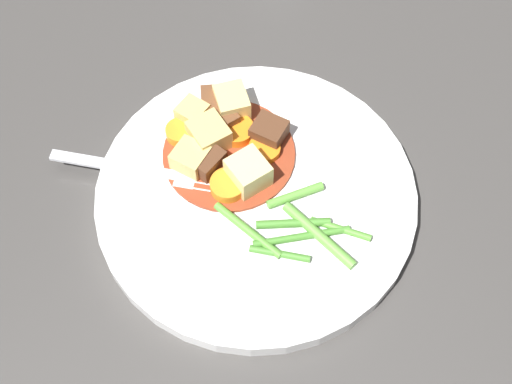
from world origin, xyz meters
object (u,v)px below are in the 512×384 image
(potato_chunk_0, at_px, (209,136))
(potato_chunk_4, at_px, (193,115))
(carrot_slice_0, at_px, (181,133))
(carrot_slice_1, at_px, (237,131))
(meat_chunk_1, at_px, (269,132))
(fork, at_px, (152,172))
(potato_chunk_1, at_px, (232,104))
(meat_chunk_0, at_px, (215,102))
(carrot_slice_3, at_px, (264,150))
(potato_chunk_2, at_px, (250,172))
(meat_chunk_2, at_px, (207,162))
(potato_chunk_3, at_px, (191,159))
(dinner_plate, at_px, (256,197))
(meat_chunk_3, at_px, (220,121))
(carrot_slice_2, at_px, (228,186))

(potato_chunk_0, bearing_deg, potato_chunk_4, 1.69)
(carrot_slice_0, distance_m, carrot_slice_1, 0.05)
(potato_chunk_0, relative_size, meat_chunk_1, 1.15)
(carrot_slice_1, relative_size, fork, 0.23)
(potato_chunk_1, bearing_deg, meat_chunk_1, -163.27)
(potato_chunk_1, distance_m, meat_chunk_0, 0.02)
(carrot_slice_0, height_order, carrot_slice_3, carrot_slice_0)
(potato_chunk_2, bearing_deg, potato_chunk_4, 7.49)
(carrot_slice_3, bearing_deg, meat_chunk_2, 75.06)
(carrot_slice_0, bearing_deg, potato_chunk_1, -91.10)
(meat_chunk_2, bearing_deg, potato_chunk_4, -15.85)
(meat_chunk_0, bearing_deg, potato_chunk_0, 141.72)
(meat_chunk_0, bearing_deg, potato_chunk_1, -140.40)
(carrot_slice_0, relative_size, potato_chunk_3, 0.94)
(dinner_plate, bearing_deg, potato_chunk_2, -5.81)
(dinner_plate, bearing_deg, potato_chunk_3, 32.24)
(carrot_slice_0, height_order, meat_chunk_3, meat_chunk_3)
(potato_chunk_1, bearing_deg, carrot_slice_1, 157.90)
(carrot_slice_0, height_order, potato_chunk_4, potato_chunk_4)
(fork, bearing_deg, dinner_plate, -133.93)
(meat_chunk_2, bearing_deg, meat_chunk_1, -92.63)
(carrot_slice_3, bearing_deg, meat_chunk_3, 23.09)
(carrot_slice_1, bearing_deg, potato_chunk_3, 97.20)
(carrot_slice_2, bearing_deg, carrot_slice_0, 6.19)
(carrot_slice_1, xyz_separation_m, potato_chunk_0, (0.01, 0.03, 0.01))
(carrot_slice_1, xyz_separation_m, potato_chunk_3, (-0.01, 0.05, 0.00))
(meat_chunk_3, bearing_deg, potato_chunk_0, 121.65)
(potato_chunk_3, xyz_separation_m, fork, (0.01, 0.03, -0.01))
(dinner_plate, relative_size, carrot_slice_3, 9.77)
(meat_chunk_0, bearing_deg, fork, 110.82)
(meat_chunk_0, bearing_deg, carrot_slice_1, -179.12)
(potato_chunk_4, distance_m, fork, 0.07)
(meat_chunk_0, xyz_separation_m, meat_chunk_1, (-0.06, -0.02, 0.00))
(carrot_slice_0, bearing_deg, meat_chunk_2, -174.96)
(carrot_slice_2, xyz_separation_m, potato_chunk_1, (0.07, -0.05, 0.01))
(meat_chunk_2, xyz_separation_m, meat_chunk_3, (0.03, -0.03, -0.00))
(potato_chunk_4, bearing_deg, dinner_plate, -174.28)
(potato_chunk_3, height_order, meat_chunk_3, potato_chunk_3)
(carrot_slice_3, height_order, potato_chunk_4, potato_chunk_4)
(carrot_slice_1, xyz_separation_m, meat_chunk_3, (0.02, 0.01, 0.00))
(carrot_slice_0, xyz_separation_m, meat_chunk_1, (-0.04, -0.07, 0.00))
(potato_chunk_2, height_order, potato_chunk_4, potato_chunk_2)
(carrot_slice_2, distance_m, potato_chunk_1, 0.08)
(carrot_slice_0, distance_m, meat_chunk_1, 0.08)
(potato_chunk_3, xyz_separation_m, meat_chunk_2, (-0.01, -0.01, -0.00))
(dinner_plate, relative_size, potato_chunk_0, 8.58)
(meat_chunk_0, height_order, fork, meat_chunk_0)
(potato_chunk_0, bearing_deg, meat_chunk_3, -58.35)
(meat_chunk_2, bearing_deg, meat_chunk_0, -37.03)
(carrot_slice_1, distance_m, meat_chunk_3, 0.02)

